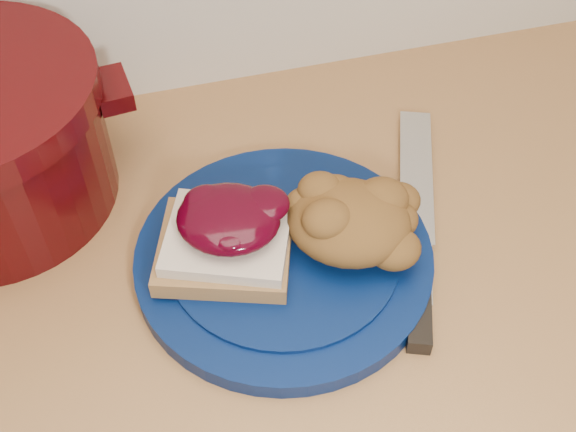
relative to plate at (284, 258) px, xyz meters
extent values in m
cylinder|color=#041644|center=(0.00, 0.00, 0.00)|extent=(0.40, 0.40, 0.02)
cube|color=olive|center=(-0.06, 0.01, 0.02)|extent=(0.16, 0.15, 0.02)
cube|color=beige|center=(-0.05, 0.01, 0.04)|extent=(0.15, 0.14, 0.01)
ellipsoid|color=black|center=(-0.05, 0.01, 0.06)|extent=(0.13, 0.12, 0.03)
ellipsoid|color=brown|center=(0.06, -0.01, 0.05)|extent=(0.16, 0.15, 0.06)
cube|color=black|center=(0.12, -0.08, 0.00)|extent=(0.07, 0.12, 0.02)
cube|color=silver|center=(0.18, 0.08, 0.00)|extent=(0.11, 0.21, 0.00)
cube|color=silver|center=(0.15, -0.01, -0.01)|extent=(0.07, 0.15, 0.00)
cube|color=#350506|center=(-0.13, 0.19, 0.10)|extent=(0.04, 0.06, 0.02)
camera|label=1|loc=(-0.11, -0.43, 0.58)|focal=45.00mm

